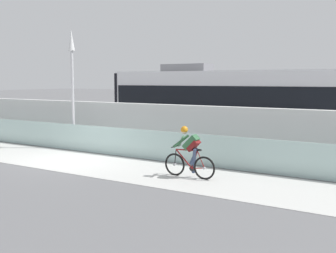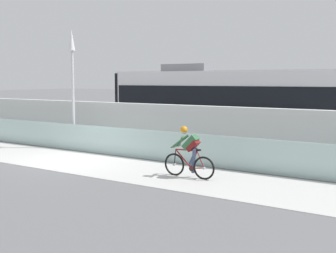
% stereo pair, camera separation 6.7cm
% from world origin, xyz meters
% --- Properties ---
extents(ground_plane, '(200.00, 200.00, 0.00)m').
position_xyz_m(ground_plane, '(0.00, 0.00, 0.00)').
color(ground_plane, slate).
extents(bike_path_deck, '(32.00, 3.20, 0.01)m').
position_xyz_m(bike_path_deck, '(0.00, 0.00, 0.01)').
color(bike_path_deck, silver).
rests_on(bike_path_deck, ground).
extents(glass_parapet, '(32.00, 0.05, 1.13)m').
position_xyz_m(glass_parapet, '(0.00, 1.85, 0.56)').
color(glass_parapet, silver).
rests_on(glass_parapet, ground).
extents(concrete_barrier_wall, '(32.00, 0.36, 2.01)m').
position_xyz_m(concrete_barrier_wall, '(0.00, 3.65, 1.01)').
color(concrete_barrier_wall, silver).
rests_on(concrete_barrier_wall, ground).
extents(tram_rail_near, '(32.00, 0.08, 0.01)m').
position_xyz_m(tram_rail_near, '(0.00, 6.13, 0.00)').
color(tram_rail_near, '#595654').
rests_on(tram_rail_near, ground).
extents(tram_rail_far, '(32.00, 0.08, 0.01)m').
position_xyz_m(tram_rail_far, '(0.00, 7.57, 0.00)').
color(tram_rail_far, '#595654').
rests_on(tram_rail_far, ground).
extents(tram, '(11.06, 2.54, 3.81)m').
position_xyz_m(tram, '(3.20, 6.85, 1.89)').
color(tram, silver).
rests_on(tram, ground).
extents(cyclist_on_bike, '(1.77, 0.58, 1.61)m').
position_xyz_m(cyclist_on_bike, '(5.18, 0.00, 0.78)').
color(cyclist_on_bike, black).
rests_on(cyclist_on_bike, ground).
extents(lamp_post_antenna, '(0.28, 0.28, 5.20)m').
position_xyz_m(lamp_post_antenna, '(-1.86, 2.15, 3.29)').
color(lamp_post_antenna, gray).
rests_on(lamp_post_antenna, ground).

